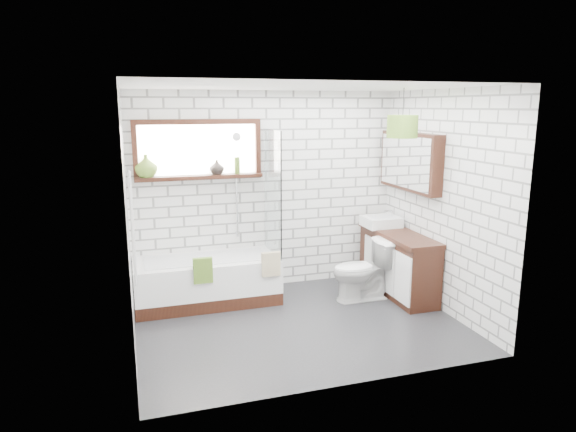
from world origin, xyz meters
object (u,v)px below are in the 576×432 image
object	(u,v)px
vanity	(398,263)
basin	(381,222)
pendant	(402,126)
toilet	(362,270)
bathtub	(207,281)

from	to	relation	value
vanity	basin	distance (m)	0.59
basin	pendant	distance (m)	1.58
vanity	toilet	world-z (taller)	vanity
vanity	basin	size ratio (longest dim) A/B	3.07
toilet	pendant	xyz separation A→B (m)	(0.18, -0.48, 1.73)
basin	pendant	world-z (taller)	pendant
basin	pendant	bearing A→B (deg)	-107.02
bathtub	vanity	distance (m)	2.37
bathtub	basin	size ratio (longest dim) A/B	3.78
pendant	basin	bearing A→B (deg)	72.98
toilet	pendant	world-z (taller)	pendant
vanity	pendant	world-z (taller)	pendant
vanity	toilet	bearing A→B (deg)	-172.19
bathtub	pendant	world-z (taller)	pendant
bathtub	basin	bearing A→B (deg)	-0.68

